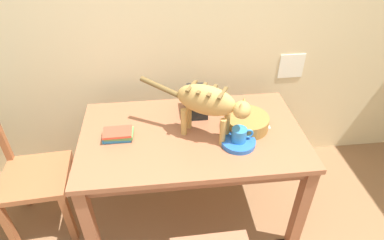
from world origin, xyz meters
name	(u,v)px	position (x,y,z in m)	size (l,w,h in m)	color
wall_rear	(186,18)	(0.00, 1.86, 1.25)	(5.16, 0.11, 2.50)	beige
dining_table	(192,144)	(-0.03, 1.23, 0.65)	(1.38, 0.81, 0.74)	#9D5D3E
cat	(208,103)	(0.06, 1.20, 0.99)	(0.61, 0.38, 0.35)	tan
saucer_bowl	(238,142)	(0.23, 1.10, 0.76)	(0.20, 0.20, 0.03)	blue
coffee_mug	(240,135)	(0.23, 1.10, 0.81)	(0.13, 0.09, 0.08)	#2C7ABA
magazine	(247,120)	(0.34, 1.32, 0.75)	(0.24, 0.22, 0.01)	silver
book_stack	(118,134)	(-0.48, 1.24, 0.77)	(0.19, 0.13, 0.06)	#2F86C9
wicker_basket	(247,122)	(0.32, 1.25, 0.79)	(0.27, 0.27, 0.08)	olive
toaster	(197,101)	(0.03, 1.46, 0.83)	(0.12, 0.20, 0.18)	black
wooden_chair_far	(27,176)	(-1.10, 1.26, 0.46)	(0.45, 0.45, 0.94)	#A05D37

